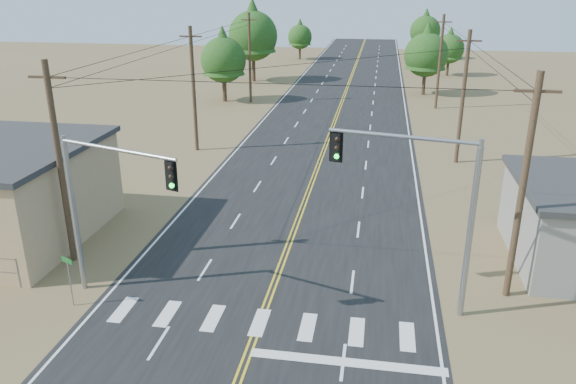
# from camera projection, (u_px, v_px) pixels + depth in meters

# --- Properties ---
(road) EXTENTS (15.00, 200.00, 0.02)m
(road) POSITION_uv_depth(u_px,v_px,m) (319.00, 163.00, 43.52)
(road) COLOR black
(road) RESTS_ON ground
(utility_pole_left_near) EXTENTS (1.80, 0.30, 10.00)m
(utility_pole_left_near) POSITION_uv_depth(u_px,v_px,m) (60.00, 163.00, 26.71)
(utility_pole_left_near) COLOR #4C3826
(utility_pole_left_near) RESTS_ON ground
(utility_pole_left_mid) EXTENTS (1.80, 0.30, 10.00)m
(utility_pole_left_mid) POSITION_uv_depth(u_px,v_px,m) (194.00, 89.00, 45.17)
(utility_pole_left_mid) COLOR #4C3826
(utility_pole_left_mid) RESTS_ON ground
(utility_pole_left_far) EXTENTS (1.80, 0.30, 10.00)m
(utility_pole_left_far) POSITION_uv_depth(u_px,v_px,m) (250.00, 57.00, 63.62)
(utility_pole_left_far) COLOR #4C3826
(utility_pole_left_far) RESTS_ON ground
(utility_pole_right_near) EXTENTS (1.80, 0.30, 10.00)m
(utility_pole_right_near) POSITION_uv_depth(u_px,v_px,m) (522.00, 188.00, 23.50)
(utility_pole_right_near) COLOR #4C3826
(utility_pole_right_near) RESTS_ON ground
(utility_pole_right_mid) EXTENTS (1.80, 0.30, 10.00)m
(utility_pole_right_mid) POSITION_uv_depth(u_px,v_px,m) (463.00, 97.00, 41.96)
(utility_pole_right_mid) COLOR #4C3826
(utility_pole_right_mid) RESTS_ON ground
(utility_pole_right_far) EXTENTS (1.80, 0.30, 10.00)m
(utility_pole_right_far) POSITION_uv_depth(u_px,v_px,m) (440.00, 61.00, 60.42)
(utility_pole_right_far) COLOR #4C3826
(utility_pole_right_far) RESTS_ON ground
(signal_mast_left) EXTENTS (5.76, 2.17, 7.23)m
(signal_mast_left) POSITION_uv_depth(u_px,v_px,m) (100.00, 195.00, 23.39)
(signal_mast_left) COLOR gray
(signal_mast_left) RESTS_ON ground
(signal_mast_right) EXTENTS (6.00, 1.48, 7.71)m
(signal_mast_right) POSITION_uv_depth(u_px,v_px,m) (429.00, 195.00, 22.55)
(signal_mast_right) COLOR gray
(signal_mast_right) RESTS_ON ground
(street_sign) EXTENTS (0.64, 0.30, 2.30)m
(street_sign) POSITION_uv_depth(u_px,v_px,m) (69.00, 274.00, 23.94)
(street_sign) COLOR gray
(street_sign) RESTS_ON ground
(tree_left_near) EXTENTS (5.18, 5.18, 8.63)m
(tree_left_near) POSITION_uv_depth(u_px,v_px,m) (223.00, 55.00, 64.04)
(tree_left_near) COLOR #3F2D1E
(tree_left_near) RESTS_ON ground
(tree_left_mid) EXTENTS (6.73, 6.73, 11.21)m
(tree_left_mid) POSITION_uv_depth(u_px,v_px,m) (253.00, 31.00, 76.68)
(tree_left_mid) COLOR #3F2D1E
(tree_left_mid) RESTS_ON ground
(tree_left_far) EXTENTS (4.27, 4.27, 7.11)m
(tree_left_far) POSITION_uv_depth(u_px,v_px,m) (300.00, 34.00, 99.42)
(tree_left_far) COLOR #3F2D1E
(tree_left_far) RESTS_ON ground
(tree_right_near) EXTENTS (5.27, 5.27, 8.78)m
(tree_right_near) POSITION_uv_depth(u_px,v_px,m) (427.00, 50.00, 67.83)
(tree_right_near) COLOR #3F2D1E
(tree_right_near) RESTS_ON ground
(tree_right_mid) EXTENTS (4.26, 4.26, 7.10)m
(tree_right_mid) POSITION_uv_depth(u_px,v_px,m) (450.00, 46.00, 82.08)
(tree_right_mid) COLOR #3F2D1E
(tree_right_mid) RESTS_ON ground
(tree_right_far) EXTENTS (5.32, 5.32, 8.86)m
(tree_right_far) POSITION_uv_depth(u_px,v_px,m) (425.00, 28.00, 99.37)
(tree_right_far) COLOR #3F2D1E
(tree_right_far) RESTS_ON ground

